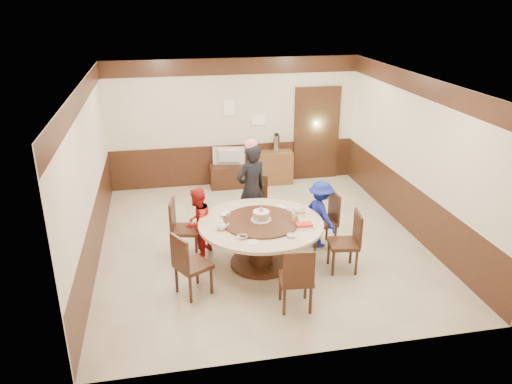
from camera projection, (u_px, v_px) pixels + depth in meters
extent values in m
plane|color=#C1B59B|center=(261.00, 241.00, 8.79)|extent=(6.00, 6.00, 0.00)
plane|color=silver|center=(261.00, 81.00, 7.75)|extent=(6.00, 6.00, 0.00)
cube|color=beige|center=(234.00, 123.00, 11.00)|extent=(5.50, 0.04, 2.80)
cube|color=beige|center=(315.00, 252.00, 5.54)|extent=(5.50, 0.04, 2.80)
cube|color=beige|center=(89.00, 177.00, 7.78)|extent=(0.04, 6.00, 2.80)
cube|color=beige|center=(414.00, 156.00, 8.76)|extent=(0.04, 6.00, 2.80)
cube|color=#381E11|center=(261.00, 218.00, 8.63)|extent=(5.50, 6.00, 0.90)
cube|color=#381E11|center=(261.00, 92.00, 7.81)|extent=(5.50, 6.00, 0.35)
cube|color=#381E11|center=(316.00, 134.00, 11.43)|extent=(1.05, 0.08, 2.18)
cube|color=#89D49C|center=(316.00, 134.00, 11.44)|extent=(0.88, 0.02, 2.05)
cylinder|color=#381E11|center=(261.00, 263.00, 8.04)|extent=(0.98, 0.98, 0.06)
cylinder|color=#381E11|center=(261.00, 245.00, 7.92)|extent=(0.39, 0.39, 0.65)
cylinder|color=#CEB095|center=(261.00, 224.00, 7.78)|extent=(1.96, 1.96, 0.05)
cylinder|color=#381E11|center=(261.00, 221.00, 7.77)|extent=(1.20, 1.20, 0.03)
cube|color=#381E11|center=(322.00, 222.00, 8.47)|extent=(0.47, 0.47, 0.06)
cube|color=#381E11|center=(334.00, 206.00, 8.43)|extent=(0.07, 0.42, 0.50)
cube|color=#381E11|center=(321.00, 235.00, 8.56)|extent=(0.36, 0.36, 0.42)
cube|color=#381E11|center=(258.00, 206.00, 9.09)|extent=(0.45, 0.45, 0.06)
cube|color=#381E11|center=(256.00, 189.00, 9.18)|extent=(0.42, 0.05, 0.50)
cube|color=#381E11|center=(258.00, 218.00, 9.18)|extent=(0.36, 0.36, 0.42)
cube|color=#381E11|center=(186.00, 230.00, 8.20)|extent=(0.52, 0.52, 0.06)
cube|color=#381E11|center=(172.00, 215.00, 8.10)|extent=(0.12, 0.42, 0.50)
cube|color=#381E11|center=(187.00, 243.00, 8.29)|extent=(0.36, 0.36, 0.42)
cube|color=#381E11|center=(193.00, 266.00, 7.13)|extent=(0.60, 0.60, 0.06)
cube|color=#381E11|center=(180.00, 254.00, 6.90)|extent=(0.24, 0.38, 0.50)
cube|color=#381E11|center=(194.00, 280.00, 7.22)|extent=(0.36, 0.36, 0.42)
cube|color=#381E11|center=(296.00, 278.00, 6.81)|extent=(0.48, 0.48, 0.06)
cube|color=#381E11|center=(299.00, 269.00, 6.51)|extent=(0.42, 0.08, 0.50)
cube|color=#381E11|center=(295.00, 293.00, 6.90)|extent=(0.36, 0.36, 0.42)
cube|color=#381E11|center=(343.00, 244.00, 7.75)|extent=(0.49, 0.49, 0.06)
cube|color=#381E11|center=(358.00, 228.00, 7.66)|extent=(0.10, 0.42, 0.50)
cube|color=#381E11|center=(342.00, 257.00, 7.83)|extent=(0.36, 0.36, 0.42)
imported|color=black|center=(251.00, 189.00, 8.82)|extent=(0.72, 0.61, 1.68)
imported|color=red|center=(197.00, 222.00, 8.15)|extent=(0.70, 0.72, 1.17)
imported|color=navy|center=(320.00, 214.00, 8.46)|extent=(0.65, 0.85, 1.17)
cylinder|color=white|center=(261.00, 219.00, 7.78)|extent=(0.32, 0.32, 0.01)
cylinder|color=tan|center=(261.00, 216.00, 7.76)|extent=(0.26, 0.26, 0.12)
cylinder|color=white|center=(261.00, 212.00, 7.73)|extent=(0.26, 0.26, 0.01)
sphere|color=#F77581|center=(261.00, 210.00, 7.72)|extent=(0.08, 0.08, 0.08)
ellipsoid|color=white|center=(221.00, 226.00, 7.51)|extent=(0.17, 0.15, 0.13)
ellipsoid|color=white|center=(297.00, 209.00, 8.09)|extent=(0.17, 0.15, 0.13)
imported|color=white|center=(225.00, 215.00, 7.99)|extent=(0.17, 0.17, 0.04)
imported|color=white|center=(291.00, 236.00, 7.30)|extent=(0.13, 0.13, 0.04)
imported|color=white|center=(242.00, 237.00, 7.26)|extent=(0.15, 0.15, 0.04)
imported|color=white|center=(303.00, 221.00, 7.75)|extent=(0.14, 0.14, 0.04)
cylinder|color=white|center=(253.00, 242.00, 7.14)|extent=(0.18, 0.18, 0.01)
cylinder|color=white|center=(281.00, 207.00, 8.31)|extent=(0.18, 0.18, 0.01)
cube|color=white|center=(304.00, 226.00, 7.61)|extent=(0.30, 0.20, 0.02)
cube|color=red|center=(304.00, 225.00, 7.60)|extent=(0.24, 0.15, 0.04)
cylinder|color=white|center=(293.00, 217.00, 7.75)|extent=(0.06, 0.06, 0.16)
cylinder|color=white|center=(303.00, 212.00, 7.93)|extent=(0.06, 0.06, 0.16)
cube|color=#381E11|center=(229.00, 176.00, 11.18)|extent=(0.85, 0.45, 0.50)
imported|color=gray|center=(229.00, 157.00, 11.01)|extent=(0.72, 0.22, 0.41)
cube|color=brown|center=(274.00, 167.00, 11.34)|extent=(0.80, 0.40, 0.75)
cylinder|color=silver|center=(276.00, 143.00, 11.14)|extent=(0.15, 0.15, 0.38)
cube|color=white|center=(229.00, 108.00, 10.81)|extent=(0.25, 0.00, 0.35)
cube|color=white|center=(259.00, 120.00, 11.04)|extent=(0.30, 0.00, 0.22)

